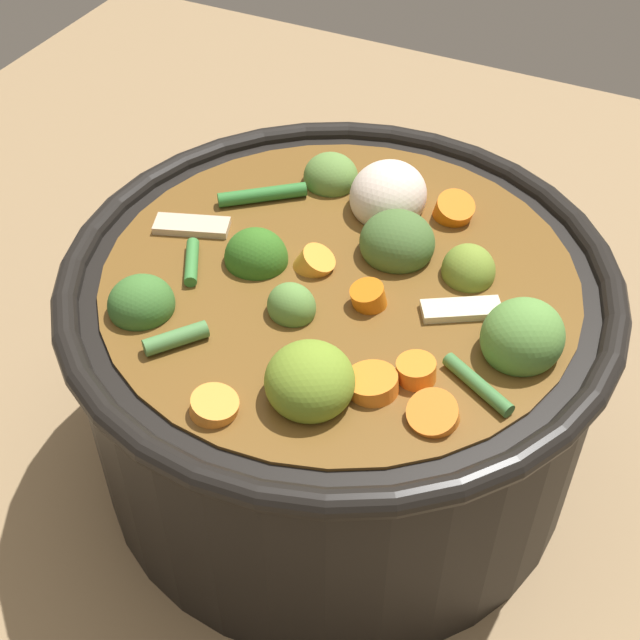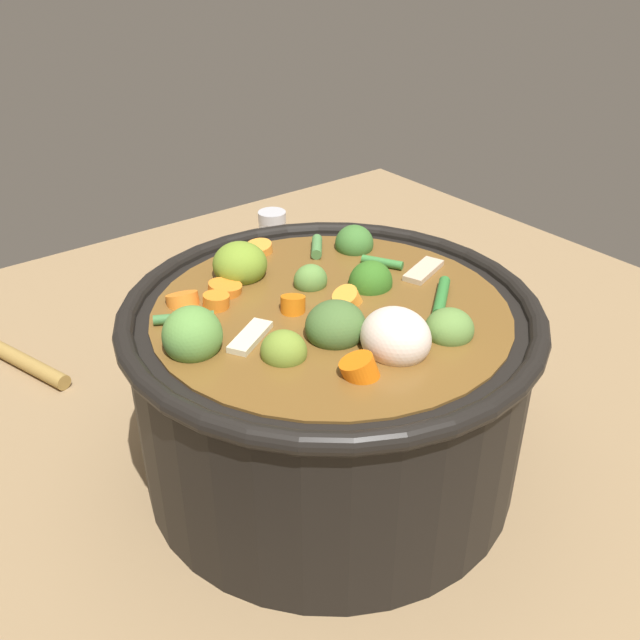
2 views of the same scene
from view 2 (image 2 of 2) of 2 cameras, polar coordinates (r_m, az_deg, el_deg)
The scene contains 3 objects.
ground_plane at distance 0.60m, azimuth 0.79°, elevation -11.55°, with size 1.10×1.10×0.00m, color #8C704C.
cooking_pot at distance 0.55m, azimuth 0.83°, elevation -5.20°, with size 0.31×0.31×0.18m.
salt_shaker at distance 0.92m, azimuth -3.86°, elevation 6.75°, with size 0.04×0.04×0.07m.
Camera 2 is at (-0.28, -0.35, 0.41)m, focal length 39.40 mm.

